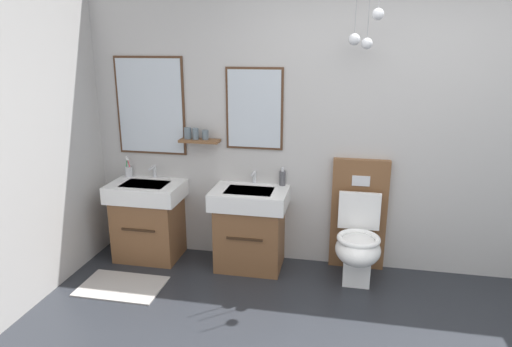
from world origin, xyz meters
The scene contains 9 objects.
wall_back centered at (-0.02, 1.75, 1.29)m, with size 5.48×0.51×2.57m.
bath_mat centered at (-2.09, 0.90, 0.01)m, with size 0.68×0.44×0.01m, color #9E9993.
vanity_sink_left centered at (-2.09, 1.49, 0.38)m, with size 0.66×0.48×0.73m.
tap_on_left_sink centered at (-2.09, 1.66, 0.80)m, with size 0.03×0.13×0.11m.
vanity_sink_right centered at (-1.13, 1.49, 0.38)m, with size 0.66×0.48×0.73m.
tap_on_right_sink centered at (-1.13, 1.66, 0.80)m, with size 0.03×0.13×0.11m.
toilet centered at (-0.19, 1.49, 0.38)m, with size 0.48×0.62×1.00m.
toothbrush_cup centered at (-2.34, 1.65, 0.78)m, with size 0.07×0.07×0.20m.
soap_dispenser centered at (-0.87, 1.66, 0.80)m, with size 0.06×0.06×0.17m.
Camera 1 is at (-0.35, -2.14, 1.94)m, focal length 31.48 mm.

